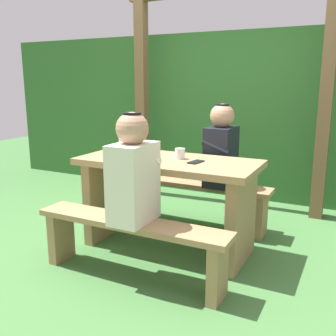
{
  "coord_description": "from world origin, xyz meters",
  "views": [
    {
      "loc": [
        1.31,
        -2.6,
        1.33
      ],
      "look_at": [
        0.0,
        0.0,
        0.66
      ],
      "focal_mm": 40.95,
      "sensor_mm": 36.0,
      "label": 1
    }
  ],
  "objects": [
    {
      "name": "pergola_post_left",
      "position": [
        -1.0,
        1.3,
        1.09
      ],
      "size": [
        0.12,
        0.12,
        2.18
      ],
      "primitive_type": "cube",
      "color": "brown",
      "rests_on": "ground_plane"
    },
    {
      "name": "cell_phone",
      "position": [
        0.24,
        -0.02,
        0.74
      ],
      "size": [
        0.09,
        0.15,
        0.01
      ],
      "primitive_type": "cube",
      "rotation": [
        0.0,
        0.0,
        -0.16
      ],
      "color": "black",
      "rests_on": "picnic_table"
    },
    {
      "name": "person_black_coat",
      "position": [
        0.24,
        0.55,
        0.75
      ],
      "size": [
        0.25,
        0.35,
        0.72
      ],
      "color": "black",
      "rests_on": "bench_far"
    },
    {
      "name": "pergola_post_right",
      "position": [
        1.0,
        1.3,
        1.09
      ],
      "size": [
        0.12,
        0.12,
        2.18
      ],
      "primitive_type": "cube",
      "color": "brown",
      "rests_on": "ground_plane"
    },
    {
      "name": "hedge_backdrop",
      "position": [
        0.0,
        2.13,
        0.93
      ],
      "size": [
        6.4,
        1.05,
        1.87
      ],
      "primitive_type": "cube",
      "color": "#2E6029",
      "rests_on": "ground_plane"
    },
    {
      "name": "ground_plane",
      "position": [
        0.0,
        0.0,
        0.0
      ],
      "size": [
        12.0,
        12.0,
        0.0
      ],
      "primitive_type": "plane",
      "color": "#43753C"
    },
    {
      "name": "bench_near",
      "position": [
        0.0,
        -0.56,
        0.3
      ],
      "size": [
        1.4,
        0.24,
        0.42
      ],
      "color": "#9E7A51",
      "rests_on": "ground_plane"
    },
    {
      "name": "person_white_shirt",
      "position": [
        0.03,
        -0.55,
        0.75
      ],
      "size": [
        0.25,
        0.35,
        0.72
      ],
      "color": "silver",
      "rests_on": "bench_near"
    },
    {
      "name": "bottle_right",
      "position": [
        -0.34,
        -0.11,
        0.83
      ],
      "size": [
        0.07,
        0.07,
        0.23
      ],
      "color": "silver",
      "rests_on": "picnic_table"
    },
    {
      "name": "bench_far",
      "position": [
        0.0,
        0.56,
        0.3
      ],
      "size": [
        1.4,
        0.24,
        0.42
      ],
      "color": "#9E7A51",
      "rests_on": "ground_plane"
    },
    {
      "name": "picnic_table",
      "position": [
        0.0,
        0.0,
        0.5
      ],
      "size": [
        1.4,
        0.64,
        0.73
      ],
      "color": "#9E7A51",
      "rests_on": "ground_plane"
    },
    {
      "name": "drinking_glass",
      "position": [
        0.08,
        0.06,
        0.78
      ],
      "size": [
        0.08,
        0.08,
        0.08
      ],
      "primitive_type": "cylinder",
      "color": "silver",
      "rests_on": "picnic_table"
    },
    {
      "name": "bottle_left",
      "position": [
        -0.25,
        -0.07,
        0.84
      ],
      "size": [
        0.06,
        0.06,
        0.25
      ],
      "color": "silver",
      "rests_on": "picnic_table"
    }
  ]
}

